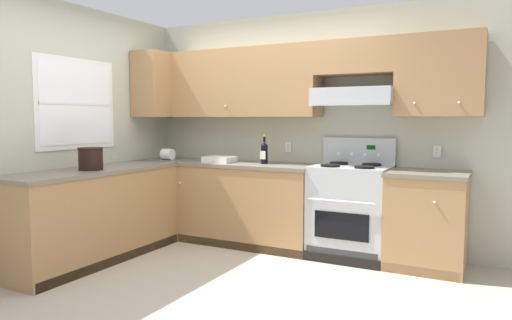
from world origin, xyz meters
TOP-DOWN VIEW (x-y plane):
  - ground_plane at (0.00, 0.00)m, footprint 7.04×7.04m
  - wall_back at (0.40, 1.53)m, footprint 4.68×0.57m
  - wall_left at (-1.59, 0.23)m, footprint 0.47×4.00m
  - counter_back_run at (0.07, 1.24)m, footprint 3.60×0.65m
  - counter_left_run at (-1.24, -0.00)m, footprint 0.63×1.91m
  - stove at (0.97, 1.25)m, footprint 0.76×0.62m
  - wine_bottle at (0.01, 1.24)m, footprint 0.07×0.08m
  - bowl at (-0.52, 1.17)m, footprint 0.33×0.25m
  - bucket at (-1.17, -0.09)m, footprint 0.24×0.24m
  - paper_towel_roll at (-1.23, 1.15)m, footprint 0.14×0.13m

SIDE VIEW (x-z plane):
  - ground_plane at x=0.00m, z-range 0.00..0.00m
  - counter_back_run at x=0.07m, z-range 0.00..0.91m
  - counter_left_run at x=-1.24m, z-range 0.00..0.91m
  - stove at x=0.97m, z-range -0.12..1.08m
  - bowl at x=-0.52m, z-range 0.90..0.96m
  - paper_towel_roll at x=-1.23m, z-range 0.91..1.04m
  - bucket at x=-1.17m, z-range 0.92..1.13m
  - wine_bottle at x=0.01m, z-range 0.88..1.20m
  - wall_left at x=-1.59m, z-range 0.07..2.62m
  - wall_back at x=0.40m, z-range 0.20..2.75m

